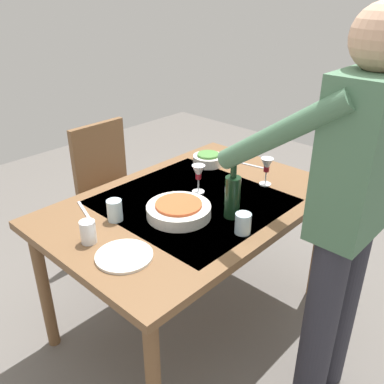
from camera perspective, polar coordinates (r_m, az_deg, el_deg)
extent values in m
plane|color=#66605B|center=(2.53, 0.00, -16.55)|extent=(6.00, 6.00, 0.00)
cube|color=brown|center=(2.09, 0.00, -1.71)|extent=(1.43, 0.95, 0.04)
cube|color=#C6AD89|center=(2.08, 0.00, -1.28)|extent=(0.79, 0.81, 0.00)
cylinder|color=brown|center=(2.93, 2.86, -1.21)|extent=(0.06, 0.06, 0.72)
cylinder|color=brown|center=(2.27, -19.49, -12.44)|extent=(0.06, 0.06, 0.72)
cylinder|color=brown|center=(2.56, 16.88, -6.99)|extent=(0.06, 0.06, 0.72)
cube|color=#523019|center=(2.81, -9.90, -0.80)|extent=(0.40, 0.40, 0.04)
cube|color=brown|center=(2.85, -12.52, 4.73)|extent=(0.40, 0.04, 0.45)
cylinder|color=brown|center=(3.13, -9.05, -2.41)|extent=(0.04, 0.04, 0.43)
cylinder|color=brown|center=(2.96, -14.18, -4.71)|extent=(0.04, 0.04, 0.43)
cylinder|color=brown|center=(2.90, -4.83, -4.68)|extent=(0.04, 0.04, 0.43)
cylinder|color=brown|center=(2.72, -10.15, -7.35)|extent=(0.04, 0.04, 0.43)
cylinder|color=#2D2D38|center=(1.91, 16.92, -17.40)|extent=(0.14, 0.14, 0.88)
cylinder|color=#2D2D38|center=(2.05, 19.60, -14.25)|extent=(0.14, 0.14, 0.88)
cube|color=#4C7556|center=(1.59, 22.10, 4.43)|extent=(0.36, 0.20, 0.60)
cylinder|color=#4C7556|center=(1.52, 11.80, 7.79)|extent=(0.08, 0.52, 0.40)
cylinder|color=#4C7556|center=(1.81, 17.71, 10.14)|extent=(0.08, 0.52, 0.40)
cylinder|color=black|center=(1.91, 5.52, -0.72)|extent=(0.07, 0.07, 0.20)
cylinder|color=black|center=(1.85, 5.71, 3.13)|extent=(0.03, 0.03, 0.08)
cylinder|color=black|center=(1.83, 5.78, 4.50)|extent=(0.03, 0.03, 0.02)
cylinder|color=white|center=(2.17, 0.86, 0.05)|extent=(0.06, 0.06, 0.01)
cylinder|color=white|center=(2.15, 0.87, 0.95)|extent=(0.01, 0.01, 0.07)
cone|color=white|center=(2.12, 0.88, 2.72)|extent=(0.07, 0.07, 0.07)
cylinder|color=maroon|center=(2.13, 0.88, 2.16)|extent=(0.03, 0.03, 0.03)
cylinder|color=white|center=(2.28, 9.94, 1.09)|extent=(0.06, 0.06, 0.01)
cylinder|color=white|center=(2.27, 10.01, 1.95)|extent=(0.01, 0.01, 0.07)
cone|color=white|center=(2.24, 10.16, 3.64)|extent=(0.07, 0.07, 0.07)
cylinder|color=maroon|center=(2.25, 10.11, 3.11)|extent=(0.03, 0.03, 0.03)
cylinder|color=silver|center=(1.82, 6.96, -4.27)|extent=(0.07, 0.07, 0.09)
cylinder|color=silver|center=(1.79, -13.98, -5.30)|extent=(0.07, 0.07, 0.10)
cylinder|color=silver|center=(1.93, -10.50, -2.48)|extent=(0.07, 0.07, 0.10)
cylinder|color=white|center=(1.94, -1.82, -2.59)|extent=(0.30, 0.30, 0.05)
cylinder|color=#C6562D|center=(1.93, -1.83, -2.00)|extent=(0.22, 0.22, 0.03)
cylinder|color=white|center=(2.49, 2.21, 4.38)|extent=(0.18, 0.18, 0.05)
cylinder|color=#4C843D|center=(2.49, 2.22, 4.87)|extent=(0.13, 0.13, 0.03)
cylinder|color=white|center=(1.69, -9.24, -8.60)|extent=(0.23, 0.23, 0.01)
cube|color=silver|center=(2.06, -14.49, -2.46)|extent=(0.08, 0.19, 0.00)
cube|color=silver|center=(2.50, 8.22, 3.59)|extent=(0.04, 0.18, 0.00)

